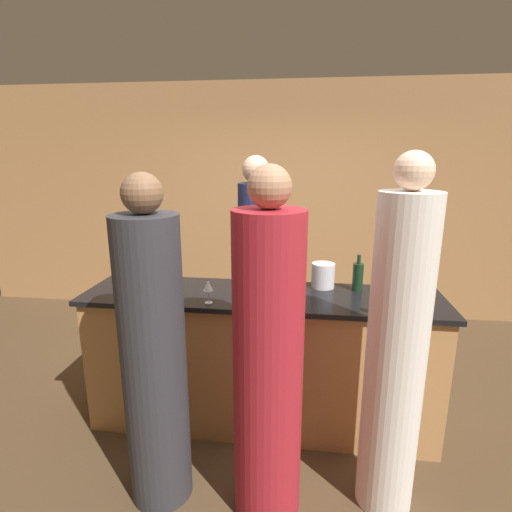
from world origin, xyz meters
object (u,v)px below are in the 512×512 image
(bartender, at_px, (256,276))
(guest_0, at_px, (268,365))
(wine_bottle_0, at_px, (358,277))
(ice_bucket, at_px, (323,275))
(guest_1, at_px, (154,359))
(guest_2, at_px, (396,355))
(wine_bottle_1, at_px, (403,281))

(bartender, bearing_deg, guest_0, 100.04)
(wine_bottle_0, relative_size, ice_bucket, 1.46)
(guest_0, bearing_deg, guest_1, 178.45)
(bartender, xyz_separation_m, guest_0, (0.25, -1.43, -0.04))
(guest_2, xyz_separation_m, wine_bottle_0, (-0.12, 0.79, 0.18))
(bartender, xyz_separation_m, guest_1, (-0.38, -1.41, -0.06))
(ice_bucket, bearing_deg, wine_bottle_1, -13.16)
(guest_1, xyz_separation_m, wine_bottle_0, (1.19, 0.90, 0.24))
(guest_2, height_order, wine_bottle_0, guest_2)
(wine_bottle_0, bearing_deg, guest_0, -121.03)
(guest_0, relative_size, guest_1, 1.02)
(guest_2, height_order, wine_bottle_1, guest_2)
(guest_2, bearing_deg, ice_bucket, 113.61)
(guest_0, relative_size, guest_2, 0.97)
(guest_0, bearing_deg, guest_2, 10.64)
(guest_0, bearing_deg, bartender, 100.04)
(wine_bottle_1, bearing_deg, ice_bucket, 166.84)
(bartender, xyz_separation_m, ice_bucket, (0.56, -0.46, 0.17))
(wine_bottle_1, bearing_deg, guest_0, -135.27)
(ice_bucket, bearing_deg, bartender, 140.53)
(guest_0, xyz_separation_m, wine_bottle_0, (0.55, 0.92, 0.23))
(guest_0, xyz_separation_m, guest_2, (0.67, 0.13, 0.04))
(wine_bottle_0, bearing_deg, guest_2, -81.36)
(wine_bottle_0, bearing_deg, ice_bucket, 170.01)
(guest_1, distance_m, wine_bottle_0, 1.51)
(wine_bottle_1, xyz_separation_m, ice_bucket, (-0.54, 0.13, -0.02))
(guest_0, xyz_separation_m, guest_1, (-0.64, 0.02, -0.02))
(guest_1, relative_size, wine_bottle_0, 7.15)
(wine_bottle_1, bearing_deg, guest_1, -151.03)
(guest_2, bearing_deg, bartender, 125.51)
(guest_1, distance_m, guest_2, 1.32)
(bartender, bearing_deg, guest_1, 74.74)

